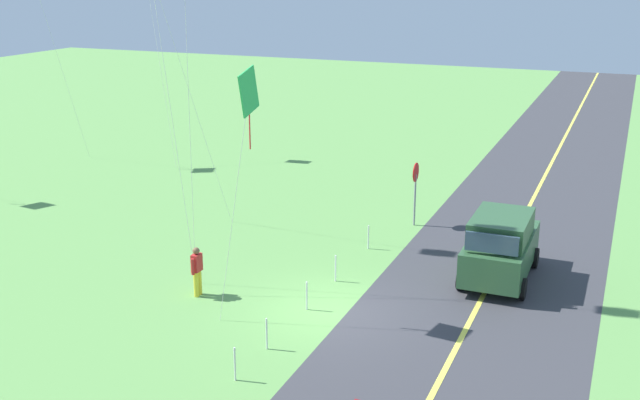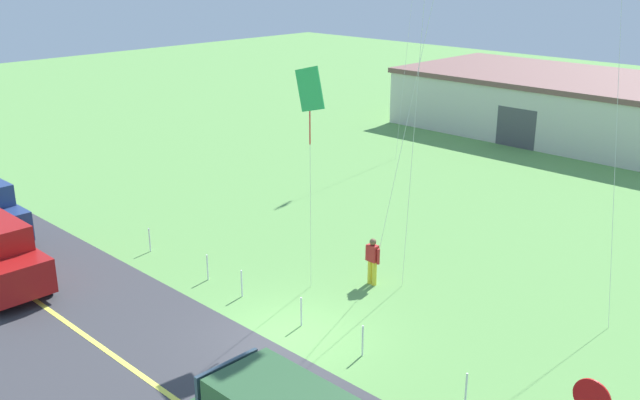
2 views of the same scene
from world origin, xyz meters
name	(u,v)px [view 2 (image 2 of 2)]	position (x,y,z in m)	size (l,w,h in m)	color
ground_plane	(288,338)	(0.00, 0.00, -0.05)	(120.00, 120.00, 0.10)	#60994C
asphalt_road	(169,395)	(0.00, -4.00, 0.00)	(120.00, 7.00, 0.00)	#38383D
road_centre_stripe	(169,395)	(0.00, -4.00, 0.01)	(120.00, 0.16, 0.00)	#E5E04C
person_adult_near	(372,260)	(-0.53, 4.26, 0.86)	(0.58, 0.22, 1.60)	yellow
kite_orange_near	(310,93)	(-1.10, 1.99, 6.51)	(1.33, 0.78, 7.32)	silver
warehouse_distant	(560,104)	(-6.40, 28.36, 1.75)	(18.36, 10.20, 3.50)	beige
fence_post_0	(150,240)	(-8.06, 0.70, 0.45)	(0.05, 0.05, 0.90)	silver
fence_post_1	(207,267)	(-4.62, 0.70, 0.45)	(0.05, 0.05, 0.90)	silver
fence_post_2	(242,284)	(-2.86, 0.70, 0.45)	(0.05, 0.05, 0.90)	silver
fence_post_3	(301,312)	(-0.18, 0.70, 0.45)	(0.05, 0.05, 0.90)	silver
fence_post_4	(363,341)	(2.18, 0.70, 0.45)	(0.05, 0.05, 0.90)	silver
fence_post_5	(466,390)	(5.43, 0.70, 0.45)	(0.05, 0.05, 0.90)	silver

